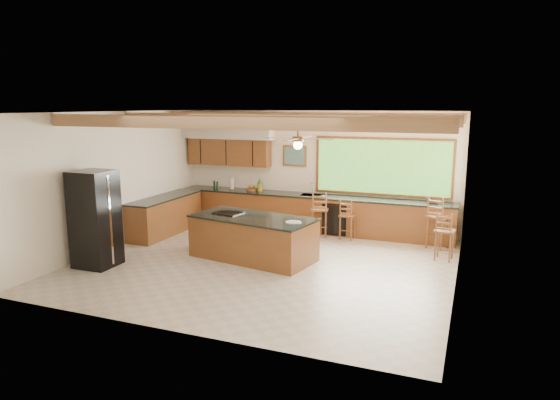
% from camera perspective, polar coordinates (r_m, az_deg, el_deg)
% --- Properties ---
extents(ground, '(7.20, 7.20, 0.00)m').
position_cam_1_polar(ground, '(10.07, -1.71, -7.33)').
color(ground, beige).
rests_on(ground, ground).
extents(room_shell, '(7.27, 6.54, 3.02)m').
position_cam_1_polar(room_shell, '(10.28, -1.20, 5.66)').
color(room_shell, white).
rests_on(room_shell, ground).
extents(counter_run, '(7.12, 3.10, 1.27)m').
position_cam_1_polar(counter_run, '(12.50, -0.60, -1.52)').
color(counter_run, brown).
rests_on(counter_run, ground).
extents(island, '(2.70, 1.61, 0.90)m').
position_cam_1_polar(island, '(10.33, -3.10, -4.30)').
color(island, brown).
rests_on(island, ground).
extents(refrigerator, '(0.75, 0.73, 1.90)m').
position_cam_1_polar(refrigerator, '(10.38, -20.38, -2.04)').
color(refrigerator, black).
rests_on(refrigerator, ground).
extents(bar_stool_a, '(0.37, 0.37, 0.95)m').
position_cam_1_polar(bar_stool_a, '(11.80, 7.68, -1.87)').
color(bar_stool_a, brown).
rests_on(bar_stool_a, ground).
extents(bar_stool_b, '(0.47, 0.47, 1.11)m').
position_cam_1_polar(bar_stool_b, '(11.95, 4.50, -1.20)').
color(bar_stool_b, brown).
rests_on(bar_stool_b, ground).
extents(bar_stool_c, '(0.55, 0.55, 1.19)m').
position_cam_1_polar(bar_stool_c, '(11.46, 17.63, -1.97)').
color(bar_stool_c, brown).
rests_on(bar_stool_c, ground).
extents(bar_stool_d, '(0.41, 0.41, 1.02)m').
position_cam_1_polar(bar_stool_d, '(10.65, 18.31, -3.49)').
color(bar_stool_d, brown).
rests_on(bar_stool_d, ground).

